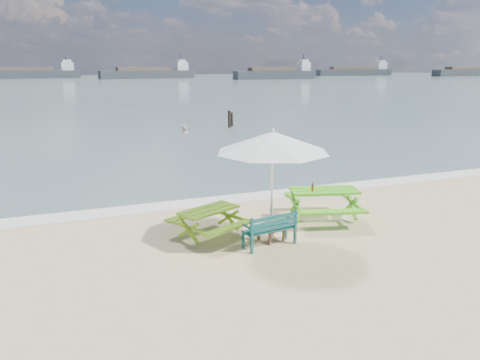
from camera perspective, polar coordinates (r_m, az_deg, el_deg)
name	(u,v)px	position (r m, az deg, el deg)	size (l,w,h in m)	color
sea	(82,85)	(93.39, -18.71, 10.86)	(300.00, 300.00, 0.00)	slate
foam_strip	(232,199)	(14.20, -0.95, -2.30)	(22.00, 0.90, 0.01)	silver
picnic_table_left	(209,224)	(11.09, -3.79, -5.32)	(1.98, 2.06, 0.69)	#79B71B
picnic_table_right	(323,205)	(12.43, 10.14, -3.04)	(2.19, 2.33, 0.83)	#4BB01A
park_bench	(269,236)	(10.60, 3.60, -6.80)	(1.30, 0.61, 0.77)	#104645
side_table	(271,233)	(10.93, 3.81, -6.49)	(0.63, 0.63, 0.33)	brown
patio_umbrella	(273,142)	(10.37, 4.00, 4.65)	(3.14, 3.14, 2.55)	silver
beer_bottle	(312,188)	(12.06, 8.82, -0.99)	(0.06, 0.06, 0.24)	brown
swimmer	(185,139)	(28.28, -6.77, 4.94)	(0.69, 0.53, 1.70)	tan
mooring_pilings	(230,121)	(30.39, -1.18, 7.24)	(0.57, 0.77, 1.29)	black
cargo_ships	(268,73)	(141.98, 3.46, 12.87)	(160.67, 35.59, 4.40)	#34383E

